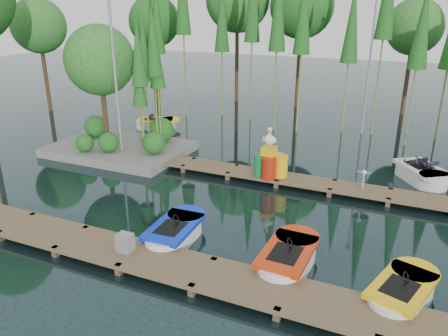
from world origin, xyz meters
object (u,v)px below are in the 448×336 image
at_px(boat_blue, 175,233).
at_px(boat_yellow_far, 157,123).
at_px(drum_cluster, 269,162).
at_px(yellow_barrel, 280,166).
at_px(boat_red, 288,259).
at_px(island, 113,84).
at_px(utility_cabinet, 125,243).

xyz_separation_m(boat_blue, boat_yellow_far, (-7.25, 10.49, 0.01)).
bearing_deg(drum_cluster, boat_yellow_far, 148.46).
bearing_deg(yellow_barrel, boat_yellow_far, 150.46).
bearing_deg(boat_blue, boat_red, -2.84).
relative_size(island, boat_yellow_far, 2.47).
height_order(boat_blue, boat_yellow_far, boat_yellow_far).
distance_m(yellow_barrel, drum_cluster, 0.48).
distance_m(boat_blue, drum_cluster, 5.51).
relative_size(boat_blue, boat_red, 0.97).
distance_m(boat_blue, utility_cabinet, 1.67).
bearing_deg(island, utility_cabinet, -52.03).
height_order(boat_blue, drum_cluster, drum_cluster).
xyz_separation_m(yellow_barrel, drum_cluster, (-0.43, -0.15, 0.15)).
height_order(boat_red, utility_cabinet, boat_red).
bearing_deg(yellow_barrel, boat_blue, -105.63).
distance_m(island, yellow_barrel, 8.70).
bearing_deg(island, drum_cluster, -6.82).
distance_m(boat_yellow_far, utility_cabinet, 13.67).
xyz_separation_m(island, boat_yellow_far, (-0.49, 4.19, -2.92)).
xyz_separation_m(island, utility_cabinet, (6.08, -7.79, -2.63)).
relative_size(boat_red, boat_yellow_far, 1.00).
xyz_separation_m(island, boat_red, (10.23, -6.31, -2.92)).
distance_m(boat_blue, yellow_barrel, 5.74).
height_order(boat_blue, yellow_barrel, yellow_barrel).
relative_size(boat_red, drum_cluster, 1.40).
bearing_deg(boat_red, yellow_barrel, 110.73).
height_order(boat_blue, boat_red, boat_red).
relative_size(island, drum_cluster, 3.47).
height_order(boat_red, yellow_barrel, yellow_barrel).
bearing_deg(drum_cluster, utility_cabinet, -104.72).
relative_size(boat_yellow_far, yellow_barrel, 3.21).
height_order(utility_cabinet, yellow_barrel, yellow_barrel).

